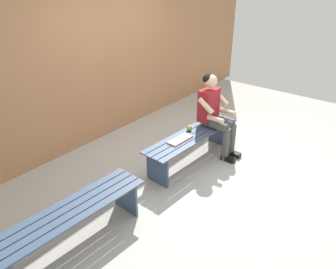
{
  "coord_description": "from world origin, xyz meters",
  "views": [
    {
      "loc": [
        3.57,
        2.4,
        2.68
      ],
      "look_at": [
        0.75,
        0.15,
        0.81
      ],
      "focal_mm": 34.86,
      "sensor_mm": 36.0,
      "label": 1
    }
  ],
  "objects_px": {
    "person_seated": "(215,112)",
    "bench_near": "(192,141)",
    "bench_far": "(73,218)",
    "apple": "(189,128)",
    "book_open": "(180,140)"
  },
  "relations": [
    {
      "from": "bench_near",
      "to": "book_open",
      "type": "distance_m",
      "value": 0.28
    },
    {
      "from": "bench_far",
      "to": "bench_near",
      "type": "bearing_deg",
      "value": -180.0
    },
    {
      "from": "bench_near",
      "to": "apple",
      "type": "distance_m",
      "value": 0.2
    },
    {
      "from": "person_seated",
      "to": "bench_near",
      "type": "bearing_deg",
      "value": -12.49
    },
    {
      "from": "person_seated",
      "to": "apple",
      "type": "height_order",
      "value": "person_seated"
    },
    {
      "from": "apple",
      "to": "book_open",
      "type": "distance_m",
      "value": 0.34
    },
    {
      "from": "bench_near",
      "to": "person_seated",
      "type": "relative_size",
      "value": 1.4
    },
    {
      "from": "bench_near",
      "to": "book_open",
      "type": "xyz_separation_m",
      "value": [
        0.25,
        -0.02,
        0.12
      ]
    },
    {
      "from": "bench_near",
      "to": "person_seated",
      "type": "bearing_deg",
      "value": 167.51
    },
    {
      "from": "bench_far",
      "to": "person_seated",
      "type": "height_order",
      "value": "person_seated"
    },
    {
      "from": "bench_near",
      "to": "apple",
      "type": "xyz_separation_m",
      "value": [
        -0.08,
        -0.1,
        0.15
      ]
    },
    {
      "from": "person_seated",
      "to": "book_open",
      "type": "distance_m",
      "value": 0.76
    },
    {
      "from": "person_seated",
      "to": "book_open",
      "type": "bearing_deg",
      "value": -10.04
    },
    {
      "from": "book_open",
      "to": "bench_far",
      "type": "bearing_deg",
      "value": 3.33
    },
    {
      "from": "bench_far",
      "to": "person_seated",
      "type": "xyz_separation_m",
      "value": [
        -2.61,
        0.1,
        0.35
      ]
    }
  ]
}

